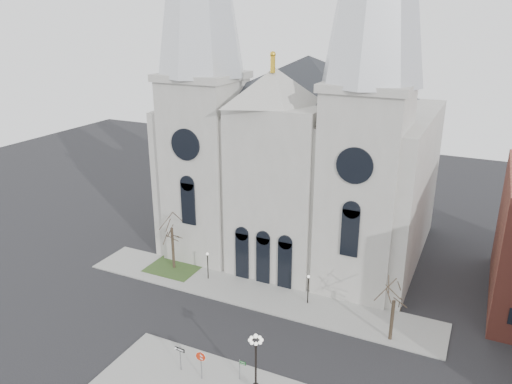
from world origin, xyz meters
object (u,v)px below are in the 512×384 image
at_px(one_way_sign, 180,354).
at_px(street_name_sign, 241,368).
at_px(stop_sign, 201,359).
at_px(globe_lamp, 256,357).

bearing_deg(one_way_sign, street_name_sign, 15.95).
distance_m(stop_sign, street_name_sign, 3.29).
bearing_deg(street_name_sign, stop_sign, -156.84).
bearing_deg(globe_lamp, one_way_sign, -178.34).
relative_size(stop_sign, globe_lamp, 0.48).
bearing_deg(stop_sign, street_name_sign, 39.60).
bearing_deg(street_name_sign, globe_lamp, -25.85).
distance_m(stop_sign, one_way_sign, 2.19).
height_order(stop_sign, one_way_sign, stop_sign).
distance_m(globe_lamp, street_name_sign, 3.05).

